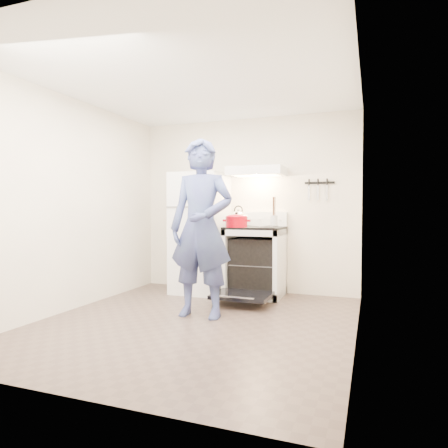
{
  "coord_description": "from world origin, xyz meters",
  "views": [
    {
      "loc": [
        1.72,
        -3.78,
        1.18
      ],
      "look_at": [
        -0.05,
        1.0,
        1.0
      ],
      "focal_mm": 32.0,
      "sensor_mm": 36.0,
      "label": 1
    }
  ],
  "objects_px": {
    "refrigerator": "(200,233)",
    "dutch_oven": "(237,222)",
    "stove_body": "(255,262)",
    "tea_kettle": "(238,216)",
    "person": "(201,228)"
  },
  "relations": [
    {
      "from": "person",
      "to": "tea_kettle",
      "type": "bearing_deg",
      "value": 87.49
    },
    {
      "from": "tea_kettle",
      "to": "stove_body",
      "type": "bearing_deg",
      "value": -16.61
    },
    {
      "from": "refrigerator",
      "to": "stove_body",
      "type": "xyz_separation_m",
      "value": [
        0.81,
        0.02,
        -0.39
      ]
    },
    {
      "from": "refrigerator",
      "to": "dutch_oven",
      "type": "bearing_deg",
      "value": -45.16
    },
    {
      "from": "dutch_oven",
      "to": "refrigerator",
      "type": "bearing_deg",
      "value": 134.84
    },
    {
      "from": "refrigerator",
      "to": "tea_kettle",
      "type": "distance_m",
      "value": 0.6
    },
    {
      "from": "refrigerator",
      "to": "dutch_oven",
      "type": "distance_m",
      "value": 1.19
    },
    {
      "from": "tea_kettle",
      "to": "person",
      "type": "distance_m",
      "value": 1.31
    },
    {
      "from": "stove_body",
      "to": "tea_kettle",
      "type": "bearing_deg",
      "value": 163.39
    },
    {
      "from": "stove_body",
      "to": "dutch_oven",
      "type": "distance_m",
      "value": 1.03
    },
    {
      "from": "stove_body",
      "to": "dutch_oven",
      "type": "xyz_separation_m",
      "value": [
        0.02,
        -0.86,
        0.58
      ]
    },
    {
      "from": "stove_body",
      "to": "dutch_oven",
      "type": "bearing_deg",
      "value": -88.84
    },
    {
      "from": "person",
      "to": "dutch_oven",
      "type": "relative_size",
      "value": 6.05
    },
    {
      "from": "refrigerator",
      "to": "stove_body",
      "type": "bearing_deg",
      "value": 1.77
    },
    {
      "from": "refrigerator",
      "to": "person",
      "type": "xyz_separation_m",
      "value": [
        0.54,
        -1.2,
        0.13
      ]
    }
  ]
}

